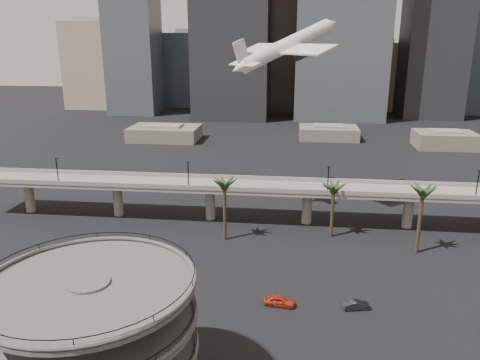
# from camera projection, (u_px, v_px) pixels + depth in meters

# --- Properties ---
(parking_ramp) EXTENTS (22.20, 22.20, 17.35)m
(parking_ramp) POSITION_uv_depth(u_px,v_px,m) (94.00, 336.00, 49.61)
(parking_ramp) COLOR #484643
(parking_ramp) RESTS_ON ground
(overpass) EXTENTS (130.00, 9.30, 14.70)m
(overpass) POSITION_uv_depth(u_px,v_px,m) (258.00, 190.00, 105.01)
(overpass) COLOR slate
(overpass) RESTS_ON ground
(palm_trees) EXTENTS (42.40, 10.40, 14.00)m
(palm_trees) POSITION_uv_depth(u_px,v_px,m) (325.00, 189.00, 92.45)
(palm_trees) COLOR #432F1C
(palm_trees) RESTS_ON ground
(low_buildings) EXTENTS (135.00, 27.50, 6.80)m
(low_buildings) POSITION_uv_depth(u_px,v_px,m) (292.00, 135.00, 188.55)
(low_buildings) COLOR #675E4C
(low_buildings) RESTS_ON ground
(skyline) EXTENTS (269.00, 86.00, 110.39)m
(skyline) POSITION_uv_depth(u_px,v_px,m) (311.00, 38.00, 247.90)
(skyline) COLOR gray
(skyline) RESTS_ON ground
(airborne_jet) EXTENTS (25.93, 24.96, 13.70)m
(airborne_jet) POSITION_uv_depth(u_px,v_px,m) (287.00, 46.00, 107.16)
(airborne_jet) COLOR silver
(airborne_jet) RESTS_ON ground
(car_a) EXTENTS (5.07, 2.52, 1.66)m
(car_a) POSITION_uv_depth(u_px,v_px,m) (280.00, 301.00, 72.94)
(car_a) COLOR red
(car_a) RESTS_ON ground
(car_b) EXTENTS (4.44, 2.35, 1.39)m
(car_b) POSITION_uv_depth(u_px,v_px,m) (356.00, 305.00, 72.03)
(car_b) COLOR black
(car_b) RESTS_ON ground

